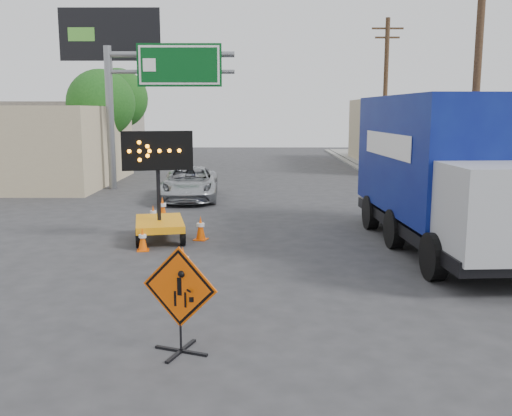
{
  "coord_description": "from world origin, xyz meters",
  "views": [
    {
      "loc": [
        0.61,
        -9.7,
        3.78
      ],
      "look_at": [
        0.57,
        2.41,
        1.71
      ],
      "focal_mm": 40.0,
      "sensor_mm": 36.0,
      "label": 1
    }
  ],
  "objects_px": {
    "arrow_board": "(159,217)",
    "pickup_truck": "(190,183)",
    "box_truck": "(442,180)",
    "construction_sign": "(180,297)"
  },
  "relations": [
    {
      "from": "arrow_board",
      "to": "pickup_truck",
      "type": "xyz_separation_m",
      "value": [
        -0.03,
        7.87,
        -0.01
      ]
    },
    {
      "from": "pickup_truck",
      "to": "arrow_board",
      "type": "bearing_deg",
      "value": -93.1
    },
    {
      "from": "box_truck",
      "to": "construction_sign",
      "type": "bearing_deg",
      "value": -134.98
    },
    {
      "from": "construction_sign",
      "to": "pickup_truck",
      "type": "distance_m",
      "value": 15.88
    },
    {
      "from": "construction_sign",
      "to": "pickup_truck",
      "type": "xyz_separation_m",
      "value": [
        -1.71,
        15.79,
        -0.21
      ]
    },
    {
      "from": "arrow_board",
      "to": "pickup_truck",
      "type": "bearing_deg",
      "value": 78.66
    },
    {
      "from": "arrow_board",
      "to": "box_truck",
      "type": "relative_size",
      "value": 0.36
    },
    {
      "from": "construction_sign",
      "to": "arrow_board",
      "type": "relative_size",
      "value": 0.54
    },
    {
      "from": "construction_sign",
      "to": "arrow_board",
      "type": "bearing_deg",
      "value": 122.98
    },
    {
      "from": "construction_sign",
      "to": "box_truck",
      "type": "bearing_deg",
      "value": 69.19
    }
  ]
}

